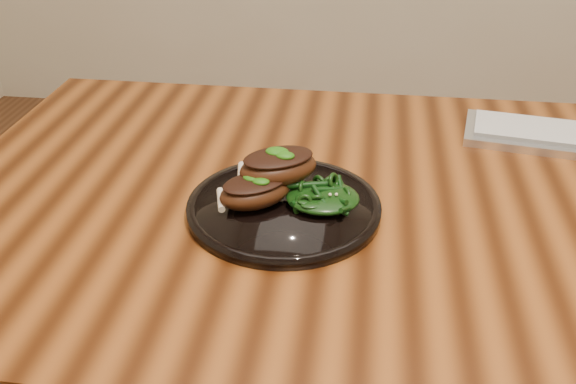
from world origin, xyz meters
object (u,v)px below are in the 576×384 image
at_px(plate, 284,207).
at_px(lamb_chop_front, 254,191).
at_px(desk, 478,252).
at_px(greens_heap, 323,193).

bearing_deg(plate, lamb_chop_front, -165.94).
distance_m(desk, plate, 0.30).
relative_size(lamb_chop_front, greens_heap, 1.18).
height_order(lamb_chop_front, greens_heap, lamb_chop_front).
xyz_separation_m(desk, plate, (-0.28, -0.06, 0.09)).
bearing_deg(desk, lamb_chop_front, -168.03).
bearing_deg(greens_heap, lamb_chop_front, -170.98).
distance_m(lamb_chop_front, greens_heap, 0.09).
distance_m(plate, greens_heap, 0.06).
bearing_deg(lamb_chop_front, plate, 14.06).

